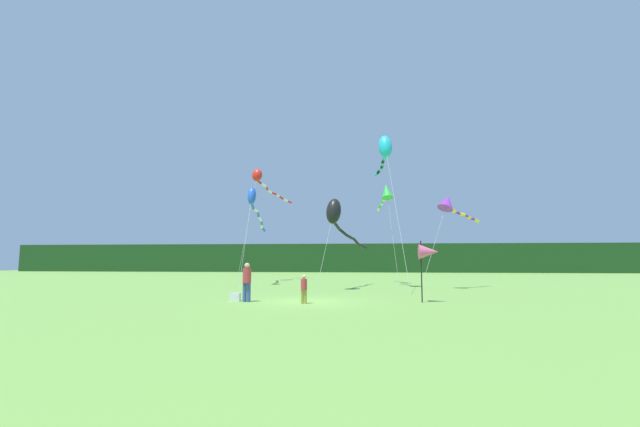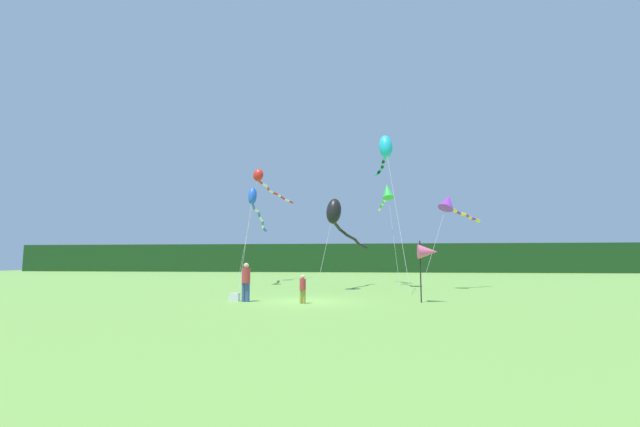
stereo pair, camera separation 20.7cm
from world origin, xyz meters
TOP-DOWN VIEW (x-y plane):
  - ground_plane at (0.00, 0.00)m, footprint 120.00×120.00m
  - distant_treeline at (0.00, 45.00)m, footprint 108.00×2.58m
  - person_adult at (-2.80, -0.39)m, footprint 0.40×0.40m
  - person_child at (-0.01, -0.91)m, footprint 0.28×0.28m
  - cooler_box at (-3.43, -0.15)m, footprint 0.48×0.31m
  - banner_flag_pole at (5.71, 0.17)m, footprint 0.90×0.70m
  - kite_blue at (-5.91, 12.10)m, footprint 1.00×9.78m
  - kite_red at (-6.77, 17.77)m, footprint 2.88×9.65m
  - kite_purple at (8.50, 9.01)m, footprint 4.89×4.35m
  - kite_cyan at (4.27, 9.16)m, footprint 1.74×8.22m
  - kite_green at (4.59, 14.27)m, footprint 1.37×5.57m
  - kite_black at (0.92, 7.64)m, footprint 3.13×8.61m

SIDE VIEW (x-z plane):
  - ground_plane at x=0.00m, z-range 0.00..0.00m
  - cooler_box at x=-3.43m, z-range 0.00..0.38m
  - person_child at x=-0.01m, z-range 0.08..1.36m
  - person_adult at x=-2.80m, z-range 0.11..1.92m
  - distant_treeline at x=0.00m, z-range 0.00..4.34m
  - banner_flag_pole at x=5.71m, z-range 0.89..3.74m
  - kite_black at x=0.92m, z-range 1.85..7.92m
  - kite_purple at x=8.50m, z-range 2.48..8.98m
  - kite_blue at x=-5.91m, z-range 2.63..10.32m
  - kite_green at x=4.59m, z-range 3.30..11.56m
  - kite_red at x=-6.77m, z-range 4.23..14.58m
  - kite_cyan at x=4.27m, z-range 4.34..15.15m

